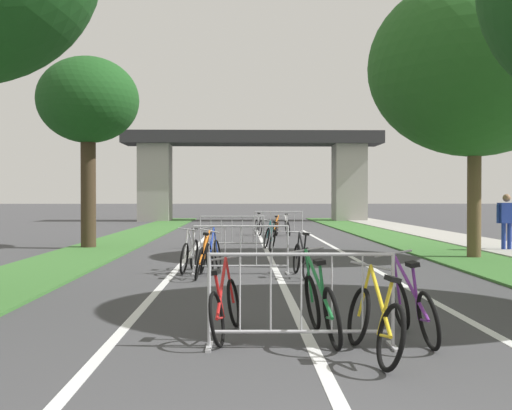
% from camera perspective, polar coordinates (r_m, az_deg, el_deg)
% --- Properties ---
extents(grass_verge_left, '(2.28, 49.71, 0.05)m').
position_cam_1_polar(grass_verge_left, '(23.62, -12.27, -3.26)').
color(grass_verge_left, '#386B2D').
rests_on(grass_verge_left, ground).
extents(grass_verge_right, '(2.28, 49.71, 0.05)m').
position_cam_1_polar(grass_verge_right, '(23.97, 13.28, -3.20)').
color(grass_verge_right, '#386B2D').
rests_on(grass_verge_right, ground).
extents(sidewalk_path_right, '(2.37, 49.71, 0.08)m').
position_cam_1_polar(sidewalk_path_right, '(24.65, 18.52, -3.08)').
color(sidewalk_path_right, '#9E9B93').
rests_on(sidewalk_path_right, ground).
extents(lane_stripe_center, '(0.14, 28.76, 0.01)m').
position_cam_1_polar(lane_stripe_center, '(17.27, 1.28, -4.77)').
color(lane_stripe_center, silver).
rests_on(lane_stripe_center, ground).
extents(lane_stripe_right_lane, '(0.14, 28.76, 0.01)m').
position_cam_1_polar(lane_stripe_right_lane, '(17.52, 8.72, -4.70)').
color(lane_stripe_right_lane, silver).
rests_on(lane_stripe_right_lane, ground).
extents(lane_stripe_left_lane, '(0.14, 28.76, 0.01)m').
position_cam_1_polar(lane_stripe_left_lane, '(17.32, -6.25, -4.76)').
color(lane_stripe_left_lane, silver).
rests_on(lane_stripe_left_lane, ground).
extents(overpass_bridge, '(17.58, 3.32, 6.09)m').
position_cam_1_polar(overpass_bridge, '(43.95, -0.32, 3.89)').
color(overpass_bridge, '#2D2D30').
rests_on(overpass_bridge, ground).
extents(tree_left_pine_near, '(3.24, 3.24, 6.15)m').
position_cam_1_polar(tree_left_pine_near, '(21.41, -14.75, 8.84)').
color(tree_left_pine_near, '#3D2D1E').
rests_on(tree_left_pine_near, ground).
extents(tree_right_maple_mid, '(5.68, 5.68, 7.57)m').
position_cam_1_polar(tree_right_maple_mid, '(18.44, 18.93, 11.59)').
color(tree_right_maple_mid, brown).
rests_on(tree_right_maple_mid, ground).
extents(crowd_barrier_nearest, '(2.09, 0.46, 1.05)m').
position_cam_1_polar(crowd_barrier_nearest, '(7.11, 4.06, -8.55)').
color(crowd_barrier_nearest, '#ADADB2').
rests_on(crowd_barrier_nearest, ground).
extents(crowd_barrier_second, '(2.09, 0.47, 1.05)m').
position_cam_1_polar(crowd_barrier_second, '(13.74, -1.38, -4.06)').
color(crowd_barrier_second, '#ADADB2').
rests_on(crowd_barrier_second, ground).
extents(crowd_barrier_third, '(2.09, 0.49, 1.05)m').
position_cam_1_polar(crowd_barrier_third, '(20.43, -2.16, -2.49)').
color(crowd_barrier_third, '#ADADB2').
rests_on(crowd_barrier_third, ground).
extents(crowd_barrier_fourth, '(2.10, 0.51, 1.05)m').
position_cam_1_polar(crowd_barrier_fourth, '(27.17, 2.02, -1.69)').
color(crowd_barrier_fourth, '#ADADB2').
rests_on(crowd_barrier_fourth, ground).
extents(bicycle_orange_0, '(0.62, 1.70, 0.93)m').
position_cam_1_polar(bicycle_orange_0, '(26.58, 1.79, -2.04)').
color(bicycle_orange_0, black).
rests_on(bicycle_orange_0, ground).
extents(bicycle_white_1, '(0.47, 1.63, 0.95)m').
position_cam_1_polar(bicycle_white_1, '(27.76, 2.81, -1.96)').
color(bicycle_white_1, black).
rests_on(bicycle_white_1, ground).
extents(bicycle_silver_2, '(0.57, 1.62, 0.97)m').
position_cam_1_polar(bicycle_silver_2, '(27.74, 0.20, -1.93)').
color(bicycle_silver_2, black).
rests_on(bicycle_silver_2, ground).
extents(bicycle_green_3, '(0.52, 1.79, 1.05)m').
position_cam_1_polar(bicycle_green_3, '(7.55, 5.84, -9.00)').
color(bicycle_green_3, black).
rests_on(bicycle_green_3, ground).
extents(bicycle_blue_4, '(0.52, 1.74, 1.02)m').
position_cam_1_polar(bicycle_blue_4, '(14.15, -3.82, -4.44)').
color(bicycle_blue_4, black).
rests_on(bicycle_blue_4, ground).
extents(bicycle_purple_5, '(0.47, 1.72, 1.01)m').
position_cam_1_polar(bicycle_purple_5, '(7.71, 13.81, -8.93)').
color(bicycle_purple_5, black).
rests_on(bicycle_purple_5, ground).
extents(bicycle_teal_6, '(0.48, 1.75, 0.95)m').
position_cam_1_polar(bicycle_teal_6, '(19.99, 1.23, -2.97)').
color(bicycle_teal_6, black).
rests_on(bicycle_teal_6, ground).
extents(bicycle_black_7, '(0.52, 1.69, 0.93)m').
position_cam_1_polar(bicycle_black_7, '(13.39, 4.07, -4.82)').
color(bicycle_black_7, black).
rests_on(bicycle_black_7, ground).
extents(bicycle_yellow_8, '(0.48, 1.75, 0.96)m').
position_cam_1_polar(bicycle_yellow_8, '(6.80, 10.50, -10.27)').
color(bicycle_yellow_8, black).
rests_on(bicycle_yellow_8, ground).
extents(bicycle_red_9, '(0.47, 1.72, 0.94)m').
position_cam_1_polar(bicycle_red_9, '(7.69, -2.77, -9.04)').
color(bicycle_red_9, black).
rests_on(bicycle_red_9, ground).
extents(bicycle_orange_10, '(0.47, 1.72, 0.99)m').
position_cam_1_polar(bicycle_orange_10, '(13.23, -4.84, -4.83)').
color(bicycle_orange_10, black).
rests_on(bicycle_orange_10, ground).
extents(bicycle_white_11, '(0.43, 1.76, 1.00)m').
position_cam_1_polar(bicycle_white_11, '(14.26, -5.94, -4.42)').
color(bicycle_white_11, black).
rests_on(bicycle_white_11, ground).
extents(pedestrian_strolling, '(0.63, 0.33, 1.75)m').
position_cam_1_polar(pedestrian_strolling, '(20.69, 21.44, -0.97)').
color(pedestrian_strolling, navy).
rests_on(pedestrian_strolling, ground).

